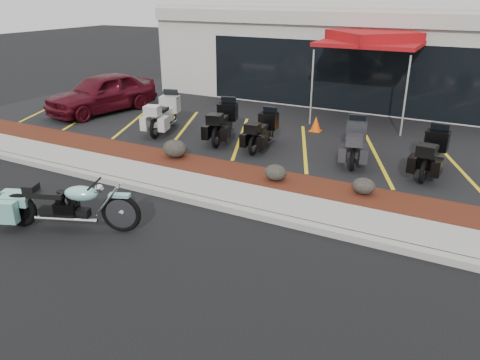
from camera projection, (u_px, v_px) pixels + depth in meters
The scene contains 18 objects.
ground at pixel (208, 228), 9.72m from camera, with size 90.00×90.00×0.00m, color black.
curb at pixel (229, 208), 10.43m from camera, with size 24.00×0.25×0.15m, color gray.
sidewalk at pixel (244, 197), 11.00m from camera, with size 24.00×1.20×0.15m, color gray.
mulch_bed at pixel (265, 179), 11.98m from camera, with size 24.00×1.20×0.16m, color #3C190D.
upper_lot at pixel (331, 129), 16.40m from camera, with size 26.00×9.60×0.15m, color black.
dealership_building at pixel (377, 52), 20.80m from camera, with size 18.00×8.16×4.00m.
boulder_left at pixel (175, 149), 13.25m from camera, with size 0.71×0.59×0.51m, color black.
boulder_mid at pixel (276, 173), 11.65m from camera, with size 0.57×0.47×0.40m, color black.
boulder_right at pixel (364, 186), 10.88m from camera, with size 0.54×0.45×0.38m, color black.
hero_cruiser at pixel (121, 208), 9.35m from camera, with size 3.09×0.78×1.09m, color #7CC2B3, non-canonical shape.
touring_white at pixel (172, 107), 16.26m from camera, with size 2.21×0.84×1.29m, color beige, non-canonical shape.
touring_black_front at pixel (229, 115), 15.33m from camera, with size 2.15×0.82×1.25m, color black, non-canonical shape.
touring_black_mid at pixel (270, 124), 14.53m from camera, with size 1.95×0.74×1.13m, color black, non-canonical shape.
touring_grey at pixel (356, 134), 13.46m from camera, with size 2.02×0.77×1.17m, color #2D2E32, non-canonical shape.
touring_black_rear at pixel (437, 144), 12.52m from camera, with size 2.06×0.79×1.20m, color black, non-canonical shape.
parked_car at pixel (102, 93), 18.06m from camera, with size 1.76×4.37×1.49m, color #490A14.
traffic_cone at pixel (316, 124), 15.74m from camera, with size 0.35×0.35×0.51m, color #E95107.
popup_canopy at pixel (373, 39), 16.21m from camera, with size 3.82×3.82×3.13m.
Camera 1 is at (4.63, -7.31, 4.58)m, focal length 35.00 mm.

